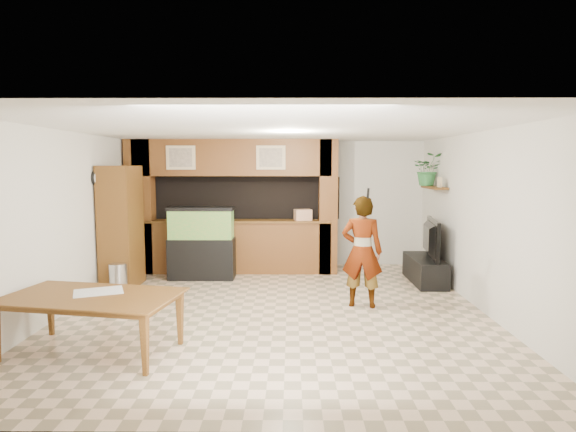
{
  "coord_description": "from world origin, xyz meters",
  "views": [
    {
      "loc": [
        0.23,
        -6.86,
        2.11
      ],
      "look_at": [
        0.18,
        0.6,
        1.32
      ],
      "focal_mm": 30.0,
      "sensor_mm": 36.0,
      "label": 1
    }
  ],
  "objects_px": {
    "television": "(426,238)",
    "person": "(362,252)",
    "aquarium": "(202,244)",
    "dining_table": "(91,325)",
    "pantry_cabinet": "(121,227)"
  },
  "relations": [
    {
      "from": "television",
      "to": "person",
      "type": "relative_size",
      "value": 0.73
    },
    {
      "from": "pantry_cabinet",
      "to": "person",
      "type": "xyz_separation_m",
      "value": [
        3.99,
        -1.16,
        -0.22
      ]
    },
    {
      "from": "pantry_cabinet",
      "to": "television",
      "type": "bearing_deg",
      "value": 3.56
    },
    {
      "from": "television",
      "to": "dining_table",
      "type": "xyz_separation_m",
      "value": [
        -4.65,
        -3.36,
        -0.47
      ]
    },
    {
      "from": "aquarium",
      "to": "person",
      "type": "relative_size",
      "value": 0.81
    },
    {
      "from": "dining_table",
      "to": "pantry_cabinet",
      "type": "bearing_deg",
      "value": 113.29
    },
    {
      "from": "person",
      "to": "television",
      "type": "bearing_deg",
      "value": -119.77
    },
    {
      "from": "dining_table",
      "to": "television",
      "type": "bearing_deg",
      "value": 46.17
    },
    {
      "from": "aquarium",
      "to": "dining_table",
      "type": "bearing_deg",
      "value": -98.86
    },
    {
      "from": "aquarium",
      "to": "person",
      "type": "height_order",
      "value": "person"
    },
    {
      "from": "television",
      "to": "dining_table",
      "type": "bearing_deg",
      "value": 133.9
    },
    {
      "from": "aquarium",
      "to": "person",
      "type": "bearing_deg",
      "value": -32.87
    },
    {
      "from": "pantry_cabinet",
      "to": "dining_table",
      "type": "height_order",
      "value": "pantry_cabinet"
    },
    {
      "from": "person",
      "to": "dining_table",
      "type": "bearing_deg",
      "value": 42.28
    },
    {
      "from": "television",
      "to": "dining_table",
      "type": "distance_m",
      "value": 5.76
    }
  ]
}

